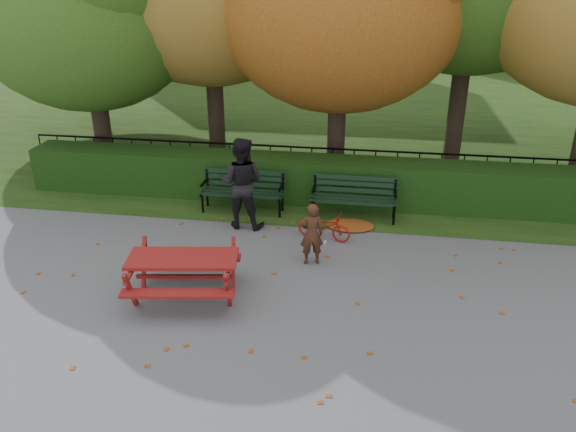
# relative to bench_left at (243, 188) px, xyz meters

# --- Properties ---
(ground) EXTENTS (90.00, 90.00, 0.00)m
(ground) POSITION_rel_bench_left_xyz_m (1.30, -3.70, -0.52)
(ground) COLOR slate
(ground) RESTS_ON ground
(grass_strip) EXTENTS (90.00, 90.00, 0.00)m
(grass_strip) POSITION_rel_bench_left_xyz_m (1.30, 10.30, -0.51)
(grass_strip) COLOR #1B3311
(grass_strip) RESTS_ON ground
(hedge) EXTENTS (13.00, 0.90, 1.00)m
(hedge) POSITION_rel_bench_left_xyz_m (1.30, 0.80, -0.02)
(hedge) COLOR black
(hedge) RESTS_ON ground
(iron_fence) EXTENTS (14.00, 0.04, 1.02)m
(iron_fence) POSITION_rel_bench_left_xyz_m (1.30, 1.60, 0.02)
(iron_fence) COLOR black
(iron_fence) RESTS_ON ground
(bench_left) EXTENTS (1.80, 0.57, 0.88)m
(bench_left) POSITION_rel_bench_left_xyz_m (0.00, 0.00, 0.00)
(bench_left) COLOR black
(bench_left) RESTS_ON ground
(bench_right) EXTENTS (1.80, 0.57, 0.88)m
(bench_right) POSITION_rel_bench_left_xyz_m (2.40, 0.00, 0.00)
(bench_right) COLOR black
(bench_right) RESTS_ON ground
(picnic_table) EXTENTS (1.92, 1.64, 0.84)m
(picnic_table) POSITION_rel_bench_left_xyz_m (-0.12, -3.62, 0.05)
(picnic_table) COLOR maroon
(picnic_table) RESTS_ON ground
(leaf_pile) EXTENTS (1.11, 0.87, 0.07)m
(leaf_pile) POSITION_rel_bench_left_xyz_m (2.37, -0.50, -0.49)
(leaf_pile) COLOR maroon
(leaf_pile) RESTS_ON ground
(leaf_scatter) EXTENTS (9.00, 5.70, 0.01)m
(leaf_scatter) POSITION_rel_bench_left_xyz_m (1.30, -3.40, -0.51)
(leaf_scatter) COLOR maroon
(leaf_scatter) RESTS_ON ground
(child) EXTENTS (0.49, 0.39, 1.16)m
(child) POSITION_rel_bench_left_xyz_m (1.76, -2.15, 0.06)
(child) COLOR #442315
(child) RESTS_ON ground
(adult) EXTENTS (0.96, 0.77, 1.88)m
(adult) POSITION_rel_bench_left_xyz_m (0.17, -0.80, 0.42)
(adult) COLOR black
(adult) RESTS_ON ground
(bicycle) EXTENTS (1.14, 0.63, 0.57)m
(bicycle) POSITION_rel_bench_left_xyz_m (1.88, -1.15, -0.24)
(bicycle) COLOR #AD150F
(bicycle) RESTS_ON ground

